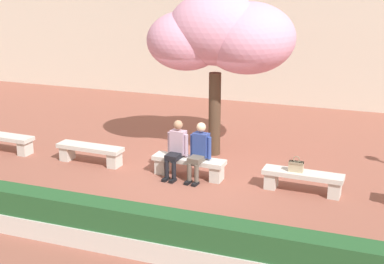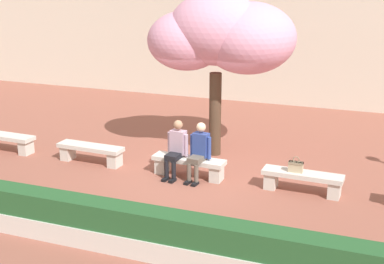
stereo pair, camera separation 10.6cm
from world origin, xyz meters
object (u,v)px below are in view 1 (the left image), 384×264
(handbag, at_px, (296,166))
(stone_bench_center, at_px, (189,164))
(stone_bench_near_west, at_px, (90,151))
(person_seated_right, at_px, (199,149))
(stone_bench_west_end, at_px, (4,140))
(person_seated_left, at_px, (176,147))
(stone_bench_near_east, at_px, (303,179))
(cherry_tree_main, at_px, (222,36))

(handbag, bearing_deg, stone_bench_center, 179.58)
(stone_bench_near_west, relative_size, person_seated_right, 1.31)
(stone_bench_west_end, xyz_separation_m, person_seated_left, (4.82, -0.05, 0.40))
(stone_bench_near_west, height_order, person_seated_left, person_seated_left)
(stone_bench_near_east, relative_size, person_seated_right, 1.31)
(stone_bench_west_end, relative_size, stone_bench_near_west, 1.00)
(stone_bench_near_west, distance_m, cherry_tree_main, 4.22)
(stone_bench_center, xyz_separation_m, cherry_tree_main, (0.19, 1.77, 2.68))
(stone_bench_near_west, bearing_deg, person_seated_right, -1.08)
(stone_bench_center, distance_m, cherry_tree_main, 3.22)
(stone_bench_west_end, relative_size, stone_bench_center, 1.00)
(stone_bench_west_end, distance_m, person_seated_right, 5.37)
(person_seated_right, relative_size, handbag, 3.81)
(stone_bench_near_west, relative_size, person_seated_left, 1.31)
(stone_bench_west_end, xyz_separation_m, cherry_tree_main, (5.28, 1.77, 2.68))
(person_seated_left, height_order, person_seated_right, same)
(stone_bench_center, distance_m, person_seated_left, 0.49)
(stone_bench_near_east, xyz_separation_m, cherry_tree_main, (-2.36, 1.77, 2.68))
(person_seated_right, bearing_deg, stone_bench_near_east, 1.33)
(stone_bench_near_east, distance_m, person_seated_right, 2.32)
(stone_bench_west_end, xyz_separation_m, stone_bench_center, (5.10, 0.00, 0.00))
(stone_bench_near_east, height_order, handbag, handbag)
(stone_bench_near_east, height_order, person_seated_left, person_seated_left)
(person_seated_right, height_order, cherry_tree_main, cherry_tree_main)
(handbag, relative_size, cherry_tree_main, 0.08)
(person_seated_right, height_order, handbag, person_seated_right)
(person_seated_left, bearing_deg, stone_bench_near_west, 178.66)
(stone_bench_near_east, xyz_separation_m, person_seated_right, (-2.28, -0.05, 0.40))
(stone_bench_near_east, xyz_separation_m, person_seated_left, (-2.83, -0.05, 0.40))
(stone_bench_near_east, xyz_separation_m, handbag, (-0.15, -0.02, 0.28))
(stone_bench_west_end, distance_m, handbag, 7.50)
(cherry_tree_main, bearing_deg, person_seated_left, -104.37)
(handbag, distance_m, cherry_tree_main, 3.72)
(stone_bench_west_end, distance_m, stone_bench_near_west, 2.55)
(stone_bench_center, relative_size, stone_bench_near_east, 1.00)
(stone_bench_center, xyz_separation_m, person_seated_left, (-0.28, -0.05, 0.40))
(stone_bench_near_west, relative_size, handbag, 4.98)
(stone_bench_near_west, relative_size, cherry_tree_main, 0.42)
(stone_bench_center, relative_size, cherry_tree_main, 0.42)
(person_seated_left, xyz_separation_m, cherry_tree_main, (0.47, 1.83, 2.28))
(stone_bench_near_west, height_order, stone_bench_near_east, same)
(stone_bench_near_east, bearing_deg, person_seated_right, -178.67)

